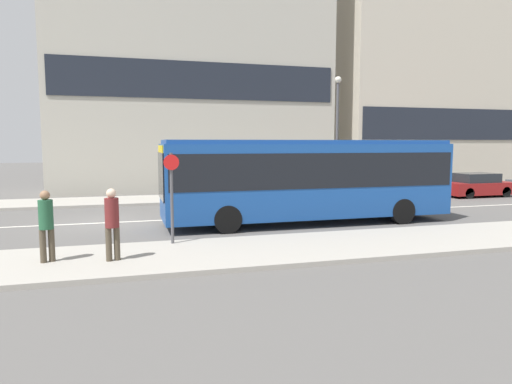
{
  "coord_description": "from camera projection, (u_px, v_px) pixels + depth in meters",
  "views": [
    {
      "loc": [
        0.72,
        -18.17,
        3.04
      ],
      "look_at": [
        5.36,
        -1.82,
        1.22
      ],
      "focal_mm": 32.0,
      "sensor_mm": 36.0,
      "label": 1
    }
  ],
  "objects": [
    {
      "name": "ground_plane",
      "position": [
        109.0,
        223.0,
        17.51
      ],
      "size": [
        120.0,
        120.0,
        0.0
      ],
      "primitive_type": "plane",
      "color": "#595654"
    },
    {
      "name": "lane_centerline",
      "position": [
        109.0,
        223.0,
        17.51
      ],
      "size": [
        41.8,
        0.16,
        0.01
      ],
      "color": "silver",
      "rests_on": "ground_plane"
    },
    {
      "name": "street_lamp",
      "position": [
        337.0,
        123.0,
        25.0
      ],
      "size": [
        0.36,
        0.36,
        6.52
      ],
      "color": "#4C4C51",
      "rests_on": "sidewalk_far"
    },
    {
      "name": "city_bus",
      "position": [
        308.0,
        176.0,
        17.27
      ],
      "size": [
        10.93,
        2.6,
        3.16
      ],
      "rotation": [
        0.0,
        0.0,
        0.08
      ],
      "color": "#194793",
      "rests_on": "ground_plane"
    },
    {
      "name": "pedestrian_down_pavement",
      "position": [
        112.0,
        220.0,
        11.25
      ],
      "size": [
        0.34,
        0.34,
        1.8
      ],
      "rotation": [
        0.0,
        0.0,
        0.27
      ],
      "color": "#4C4233",
      "rests_on": "sidewalk_near"
    },
    {
      "name": "parked_car_0",
      "position": [
        395.0,
        188.0,
        24.63
      ],
      "size": [
        4.57,
        1.68,
        1.39
      ],
      "color": "maroon",
      "rests_on": "ground_plane"
    },
    {
      "name": "bus_stop_sign",
      "position": [
        172.0,
        191.0,
        13.13
      ],
      "size": [
        0.44,
        0.12,
        2.63
      ],
      "color": "#4C4C51",
      "rests_on": "sidewalk_near"
    },
    {
      "name": "pedestrian_near_stop",
      "position": [
        46.0,
        221.0,
        11.11
      ],
      "size": [
        0.34,
        0.34,
        1.77
      ],
      "rotation": [
        0.0,
        0.0,
        3.53
      ],
      "color": "#4C4233",
      "rests_on": "sidewalk_near"
    },
    {
      "name": "sidewalk_near",
      "position": [
        100.0,
        261.0,
        11.52
      ],
      "size": [
        44.0,
        3.5,
        0.13
      ],
      "color": "#A39E93",
      "rests_on": "ground_plane"
    },
    {
      "name": "parked_car_1",
      "position": [
        477.0,
        185.0,
        26.05
      ],
      "size": [
        3.99,
        1.75,
        1.34
      ],
      "color": "maroon",
      "rests_on": "ground_plane"
    },
    {
      "name": "sidewalk_far",
      "position": [
        113.0,
        201.0,
        23.48
      ],
      "size": [
        44.0,
        3.5,
        0.13
      ],
      "color": "#A39E93",
      "rests_on": "ground_plane"
    },
    {
      "name": "apartment_block_right_tower",
      "position": [
        420.0,
        79.0,
        35.12
      ],
      "size": [
        13.9,
        6.84,
        15.93
      ],
      "color": "beige",
      "rests_on": "ground_plane"
    }
  ]
}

